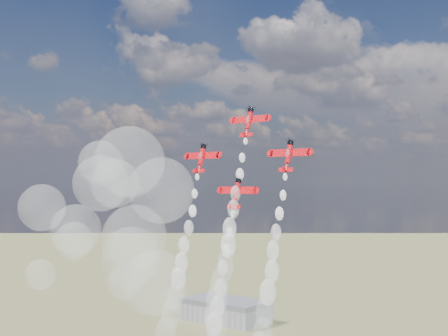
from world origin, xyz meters
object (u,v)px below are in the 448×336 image
at_px(hangar, 225,310).
at_px(plane_left, 201,158).
at_px(plane_lead, 249,122).
at_px(plane_slot, 236,193).
at_px(plane_right, 288,155).

height_order(hangar, plane_left, plane_left).
relative_size(plane_lead, plane_slot, 1.00).
xyz_separation_m(plane_right, plane_slot, (-13.55, -2.68, -9.10)).
bearing_deg(plane_left, hangar, 125.67).
bearing_deg(plane_left, plane_slot, -11.19).
relative_size(hangar, plane_left, 4.46).
bearing_deg(plane_right, hangar, 131.28).
distance_m(plane_left, plane_slot, 16.54).
xyz_separation_m(plane_lead, plane_right, (13.55, -2.68, -9.10)).
bearing_deg(plane_left, plane_lead, 11.19).
relative_size(hangar, plane_slot, 4.46).
distance_m(plane_lead, plane_left, 16.54).
height_order(plane_lead, plane_left, plane_lead).
bearing_deg(plane_right, plane_lead, 168.81).
bearing_deg(plane_slot, plane_left, 168.81).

